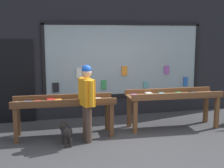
{
  "coord_description": "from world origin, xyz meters",
  "views": [
    {
      "loc": [
        -1.89,
        -5.82,
        2.25
      ],
      "look_at": [
        -0.26,
        0.69,
        1.16
      ],
      "focal_mm": 50.0,
      "sensor_mm": 36.0,
      "label": 1
    }
  ],
  "objects_px": {
    "display_table_right": "(173,98)",
    "person_browsing": "(87,98)",
    "display_table_left": "(64,105)",
    "small_dog": "(66,131)"
  },
  "relations": [
    {
      "from": "display_table_left",
      "to": "display_table_right",
      "type": "distance_m",
      "value": 2.59
    },
    {
      "from": "small_dog",
      "to": "display_table_right",
      "type": "bearing_deg",
      "value": -84.93
    },
    {
      "from": "display_table_right",
      "to": "small_dog",
      "type": "xyz_separation_m",
      "value": [
        -2.61,
        -0.6,
        -0.43
      ]
    },
    {
      "from": "display_table_right",
      "to": "small_dog",
      "type": "distance_m",
      "value": 2.71
    },
    {
      "from": "person_browsing",
      "to": "small_dog",
      "type": "height_order",
      "value": "person_browsing"
    },
    {
      "from": "display_table_left",
      "to": "small_dog",
      "type": "distance_m",
      "value": 0.73
    },
    {
      "from": "display_table_right",
      "to": "person_browsing",
      "type": "relative_size",
      "value": 1.39
    },
    {
      "from": "display_table_left",
      "to": "person_browsing",
      "type": "relative_size",
      "value": 1.39
    },
    {
      "from": "display_table_right",
      "to": "display_table_left",
      "type": "bearing_deg",
      "value": -179.96
    },
    {
      "from": "display_table_left",
      "to": "person_browsing",
      "type": "height_order",
      "value": "person_browsing"
    }
  ]
}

